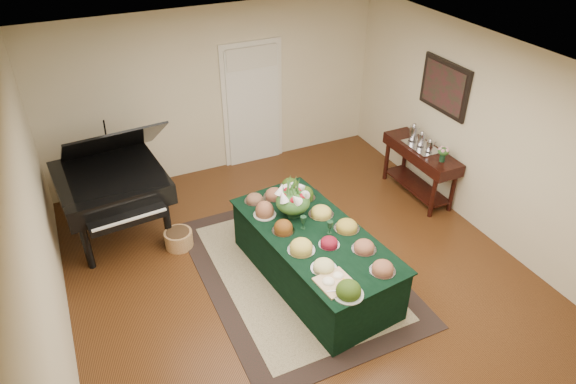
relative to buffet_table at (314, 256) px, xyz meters
name	(u,v)px	position (x,y,z in m)	size (l,w,h in m)	color
ground	(298,271)	(-0.12, 0.20, -0.37)	(6.00, 6.00, 0.00)	black
area_rug	(296,270)	(-0.14, 0.23, -0.36)	(2.31, 3.23, 0.01)	black
kitchen_doorway	(253,106)	(0.48, 3.17, 0.66)	(1.05, 0.07, 2.10)	white
buffet_table	(314,256)	(0.00, 0.00, 0.00)	(1.37, 2.45, 0.73)	black
food_platters	(312,228)	(-0.02, 0.04, 0.41)	(1.09, 2.41, 0.15)	#BBBAC4
cutting_board	(335,280)	(-0.20, -0.84, 0.39)	(0.40, 0.40, 0.10)	tan
green_goblets	(316,225)	(0.04, 0.03, 0.45)	(0.32, 0.30, 0.18)	#13311C
floral_centerpiece	(293,198)	(-0.08, 0.44, 0.62)	(0.44, 0.44, 0.44)	#13311C
grand_piano	(111,182)	(-2.02, 2.03, 0.47)	(1.56, 1.75, 1.69)	black
wicker_basket	(179,239)	(-1.36, 1.36, -0.25)	(0.38, 0.38, 0.24)	#9B6C3E
mahogany_sideboard	(421,159)	(2.38, 1.06, 0.27)	(0.45, 1.40, 0.82)	black
tea_service	(421,139)	(2.38, 1.13, 0.57)	(0.34, 0.58, 0.30)	#BBBAC4
pink_bouquet	(443,152)	(2.38, 0.61, 0.61)	(0.18, 0.18, 0.23)	#13311C
wall_painting	(444,87)	(2.60, 1.06, 1.38)	(0.05, 0.95, 0.75)	black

